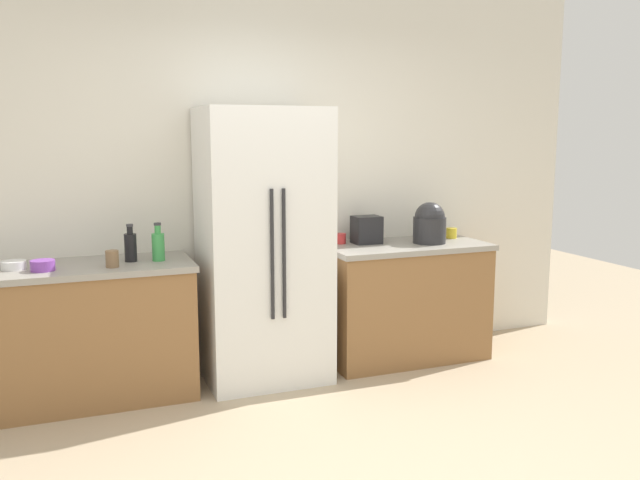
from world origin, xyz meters
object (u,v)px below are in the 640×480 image
bottle_a (158,245)px  cup_c (451,233)px  rice_cooker (430,224)px  bowl_b (43,265)px  refrigerator (263,246)px  cup_a (340,239)px  bowl_a (14,265)px  toaster (367,230)px  bottle_b (131,246)px  cup_b (112,259)px

bottle_a → cup_c: (2.30, 0.13, -0.06)m
rice_cooker → bowl_b: size_ratio=2.18×
bowl_b → refrigerator: bearing=3.1°
rice_cooker → cup_a: size_ratio=3.52×
rice_cooker → cup_a: rice_cooker is taller
cup_a → cup_c: (0.93, -0.08, 0.00)m
bowl_b → cup_a: bearing=7.9°
bowl_a → bowl_b: bowl_b is taller
toaster → rice_cooker: bearing=-19.4°
bottle_b → bowl_a: (-0.70, -0.01, -0.07)m
refrigerator → bowl_a: refrigerator is taller
rice_cooker → cup_b: size_ratio=2.95×
bowl_a → toaster: bearing=2.7°
toaster → cup_b: bearing=-171.8°
refrigerator → rice_cooker: 1.31m
refrigerator → cup_b: size_ratio=17.83×
cup_a → cup_c: bearing=-5.0°
bottle_b → cup_a: size_ratio=2.77×
bottle_b → bowl_a: 0.70m
bottle_a → bottle_b: size_ratio=1.02×
toaster → cup_a: bearing=161.7°
bottle_a → cup_b: bottle_a is taller
cup_c → cup_b: bearing=-174.5°
bottle_b → cup_c: size_ratio=2.93×
rice_cooker → bowl_b: (-2.72, -0.07, -0.12)m
cup_b → cup_c: bearing=5.5°
toaster → cup_a: size_ratio=2.34×
bottle_a → bowl_a: 0.87m
bottle_a → bowl_a: size_ratio=1.70×
cup_a → bowl_a: bearing=-175.4°
refrigerator → bottle_b: size_ratio=7.70×
cup_a → bowl_a: 2.25m
rice_cooker → bowl_a: bearing=179.2°
toaster → cup_a: (-0.19, 0.06, -0.07)m
bottle_b → cup_b: size_ratio=2.32×
refrigerator → rice_cooker: (1.31, -0.01, 0.09)m
refrigerator → toaster: size_ratio=9.09×
rice_cooker → bottle_b: size_ratio=1.27×
cup_b → toaster: bearing=8.2°
cup_a → cup_b: 1.71m
bottle_a → cup_c: bearing=3.2°
cup_b → refrigerator: bearing=6.7°
cup_a → bottle_b: bearing=-173.6°
cup_c → bottle_a: bearing=-176.8°
refrigerator → bowl_b: size_ratio=13.15×
refrigerator → bowl_a: 1.58m
toaster → rice_cooker: 0.48m
refrigerator → bowl_b: 1.41m
rice_cooker → bowl_b: bearing=-178.6°
bottle_a → bowl_b: size_ratio=1.75×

